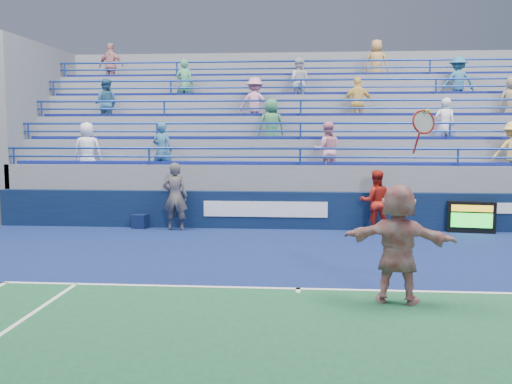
# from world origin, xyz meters

# --- Properties ---
(ground) EXTENTS (120.00, 120.00, 0.00)m
(ground) POSITION_xyz_m (0.00, 0.00, 0.00)
(ground) COLOR #333538
(sponsor_wall) EXTENTS (18.00, 0.32, 1.10)m
(sponsor_wall) POSITION_xyz_m (0.00, 6.50, 0.55)
(sponsor_wall) COLOR #091734
(sponsor_wall) RESTS_ON ground
(bleacher_stand) EXTENTS (18.00, 5.60, 6.13)m
(bleacher_stand) POSITION_xyz_m (0.00, 10.27, 1.55)
(bleacher_stand) COLOR slate
(bleacher_stand) RESTS_ON ground
(serve_speed_board) EXTENTS (1.30, 0.32, 0.90)m
(serve_speed_board) POSITION_xyz_m (4.79, 6.17, 0.45)
(serve_speed_board) COLOR black
(serve_speed_board) RESTS_ON ground
(judge_chair) EXTENTS (0.49, 0.50, 0.75)m
(judge_chair) POSITION_xyz_m (-4.67, 6.27, 0.24)
(judge_chair) COLOR #0B1738
(judge_chair) RESTS_ON ground
(tennis_player) EXTENTS (1.93, 1.02, 3.18)m
(tennis_player) POSITION_xyz_m (1.63, -0.65, 1.00)
(tennis_player) COLOR silver
(tennis_player) RESTS_ON ground
(line_judge) EXTENTS (0.73, 0.48, 1.96)m
(line_judge) POSITION_xyz_m (-3.57, 6.01, 0.98)
(line_judge) COLOR #141A39
(line_judge) RESTS_ON ground
(ball_girl) EXTENTS (0.88, 0.70, 1.76)m
(ball_girl) POSITION_xyz_m (2.12, 6.12, 0.88)
(ball_girl) COLOR #A71D13
(ball_girl) RESTS_ON ground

